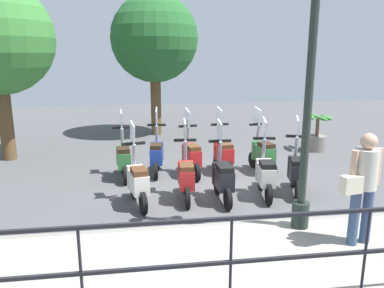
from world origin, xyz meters
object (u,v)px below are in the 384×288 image
Objects in this scene: lamp_post_near at (309,96)px; scooter_far_4 at (124,158)px; pedestrian_with_bag at (363,181)px; scooter_far_0 at (263,153)px; scooter_far_3 at (157,154)px; potted_palm at (317,136)px; scooter_near_1 at (265,174)px; scooter_near_2 at (223,177)px; scooter_near_4 at (138,181)px; scooter_far_2 at (191,156)px; tree_distant at (155,39)px; scooter_far_1 at (223,153)px; scooter_near_0 at (296,171)px; scooter_near_3 at (186,176)px.

scooter_far_4 is at bearing 41.23° from lamp_post_near.
pedestrian_with_bag is 3.86m from scooter_far_0.
scooter_far_4 is at bearing 31.16° from pedestrian_with_bag.
scooter_far_0 is at bearing -90.02° from scooter_far_3.
scooter_far_3 is at bearing 108.44° from potted_palm.
lamp_post_near is at bearing -171.73° from scooter_near_1.
pedestrian_with_bag is 1.03× the size of scooter_near_1.
pedestrian_with_bag is at bearing 159.32° from potted_palm.
scooter_near_2 and scooter_near_4 have the same top height.
potted_palm is 5.01m from scooter_far_3.
pedestrian_with_bag reaches higher than scooter_far_2.
scooter_near_4 is (0.01, 1.60, 0.00)m from scooter_near_2.
scooter_near_2 is at bearing 23.63° from pedestrian_with_bag.
pedestrian_with_bag is 5.13m from scooter_far_4.
scooter_far_3 is at bearing 22.57° from pedestrian_with_bag.
tree_distant is 5.66m from scooter_far_1.
tree_distant is at bearing 38.52° from scooter_near_0.
scooter_near_3 is 1.92m from scooter_far_1.
scooter_near_0 is 1.00× the size of scooter_far_3.
scooter_far_0 is (1.54, -0.46, 0.00)m from scooter_near_1.
scooter_near_0 is at bearing -116.13° from scooter_far_3.
potted_palm is (-3.01, -4.54, -2.83)m from tree_distant.
scooter_near_0 is 2.24m from scooter_near_3.
scooter_near_0 and scooter_near_4 have the same top height.
scooter_far_1 is at bearing -14.39° from scooter_near_2.
lamp_post_near reaches higher than scooter_far_1.
tree_distant reaches higher than scooter_far_4.
scooter_near_1 is 1.00× the size of scooter_near_2.
tree_distant is 7.31m from scooter_near_0.
scooter_far_0 and scooter_far_1 have the same top height.
scooter_near_2 and scooter_near_3 have the same top height.
scooter_near_0 is (-3.26, 2.03, 0.04)m from potted_palm.
tree_distant is 7.08m from scooter_near_4.
lamp_post_near is 3.64m from scooter_far_0.
scooter_near_2 is at bearing 159.89° from scooter_far_1.
scooter_far_3 is at bearing 77.84° from scooter_far_1.
lamp_post_near is 5.96m from potted_palm.
tree_distant reaches higher than scooter_far_0.
scooter_far_1 is (1.58, -1.08, 0.00)m from scooter_near_3.
scooter_near_0 and scooter_near_2 have the same top height.
scooter_far_2 is at bearing 70.12° from scooter_near_0.
scooter_far_2 is at bearing 47.47° from scooter_near_1.
scooter_near_2 is at bearing -102.71° from scooter_near_4.
scooter_near_3 is at bearing 127.71° from potted_palm.
potted_palm is 0.69× the size of scooter_far_0.
scooter_near_4 is (-0.10, 2.48, 0.00)m from scooter_near_1.
scooter_near_1 and scooter_far_1 have the same top height.
scooter_far_4 reaches higher than potted_palm.
scooter_near_2 is 1.00× the size of scooter_far_1.
scooter_near_3 is at bearing 107.75° from scooter_near_0.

